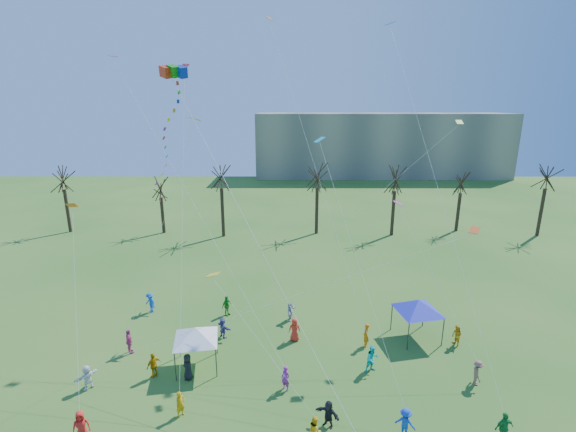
{
  "coord_description": "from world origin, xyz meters",
  "views": [
    {
      "loc": [
        -0.16,
        -17.07,
        17.2
      ],
      "look_at": [
        -0.26,
        5.0,
        11.0
      ],
      "focal_mm": 25.0,
      "sensor_mm": 36.0,
      "label": 1
    }
  ],
  "objects_px": {
    "distant_building": "(380,145)",
    "canopy_tent_blue": "(418,306)",
    "big_box_kite": "(172,136)",
    "canopy_tent_white": "(196,333)"
  },
  "relations": [
    {
      "from": "distant_building",
      "to": "canopy_tent_blue",
      "type": "height_order",
      "value": "distant_building"
    },
    {
      "from": "distant_building",
      "to": "canopy_tent_blue",
      "type": "distance_m",
      "value": 73.32
    },
    {
      "from": "big_box_kite",
      "to": "distant_building",
      "type": "bearing_deg",
      "value": 68.24
    },
    {
      "from": "distant_building",
      "to": "big_box_kite",
      "type": "xyz_separation_m",
      "value": [
        -29.47,
        -73.84,
        7.76
      ]
    },
    {
      "from": "big_box_kite",
      "to": "canopy_tent_white",
      "type": "height_order",
      "value": "big_box_kite"
    },
    {
      "from": "big_box_kite",
      "to": "canopy_tent_white",
      "type": "distance_m",
      "value": 12.91
    },
    {
      "from": "big_box_kite",
      "to": "canopy_tent_blue",
      "type": "height_order",
      "value": "big_box_kite"
    },
    {
      "from": "distant_building",
      "to": "big_box_kite",
      "type": "distance_m",
      "value": 79.88
    },
    {
      "from": "canopy_tent_white",
      "to": "canopy_tent_blue",
      "type": "relative_size",
      "value": 0.95
    },
    {
      "from": "canopy_tent_white",
      "to": "canopy_tent_blue",
      "type": "xyz_separation_m",
      "value": [
        15.83,
        3.57,
        0.16
      ]
    }
  ]
}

